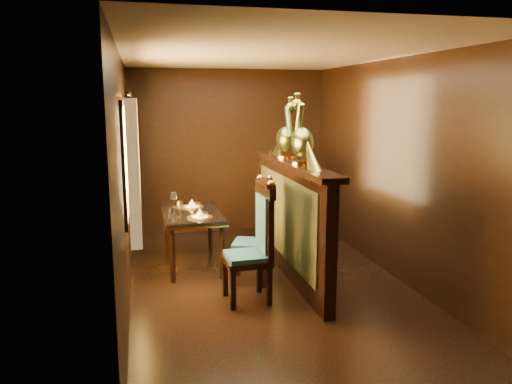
{
  "coord_description": "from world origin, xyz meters",
  "views": [
    {
      "loc": [
        -1.34,
        -5.09,
        2.04
      ],
      "look_at": [
        -0.06,
        0.38,
        1.0
      ],
      "focal_mm": 35.0,
      "sensor_mm": 36.0,
      "label": 1
    }
  ],
  "objects_px": {
    "dining_table": "(192,218)",
    "chair_right": "(261,229)",
    "chair_left": "(258,237)",
    "peacock_left": "(302,129)",
    "peacock_right": "(286,128)"
  },
  "relations": [
    {
      "from": "dining_table",
      "to": "peacock_left",
      "type": "xyz_separation_m",
      "value": [
        1.08,
        -0.97,
        1.12
      ]
    },
    {
      "from": "chair_left",
      "to": "chair_right",
      "type": "xyz_separation_m",
      "value": [
        0.15,
        0.48,
        -0.04
      ]
    },
    {
      "from": "dining_table",
      "to": "chair_left",
      "type": "height_order",
      "value": "chair_left"
    },
    {
      "from": "peacock_left",
      "to": "peacock_right",
      "type": "bearing_deg",
      "value": 90.0
    },
    {
      "from": "dining_table",
      "to": "peacock_right",
      "type": "relative_size",
      "value": 1.64
    },
    {
      "from": "dining_table",
      "to": "peacock_left",
      "type": "bearing_deg",
      "value": -41.62
    },
    {
      "from": "chair_right",
      "to": "peacock_right",
      "type": "height_order",
      "value": "peacock_right"
    },
    {
      "from": "peacock_left",
      "to": "dining_table",
      "type": "bearing_deg",
      "value": 138.03
    },
    {
      "from": "chair_left",
      "to": "chair_right",
      "type": "relative_size",
      "value": 1.06
    },
    {
      "from": "dining_table",
      "to": "chair_left",
      "type": "bearing_deg",
      "value": -65.53
    },
    {
      "from": "dining_table",
      "to": "chair_right",
      "type": "distance_m",
      "value": 1.0
    },
    {
      "from": "chair_right",
      "to": "peacock_left",
      "type": "distance_m",
      "value": 1.2
    },
    {
      "from": "chair_left",
      "to": "peacock_left",
      "type": "bearing_deg",
      "value": 21.81
    },
    {
      "from": "chair_left",
      "to": "peacock_left",
      "type": "distance_m",
      "value": 1.22
    },
    {
      "from": "chair_left",
      "to": "chair_right",
      "type": "height_order",
      "value": "chair_left"
    }
  ]
}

